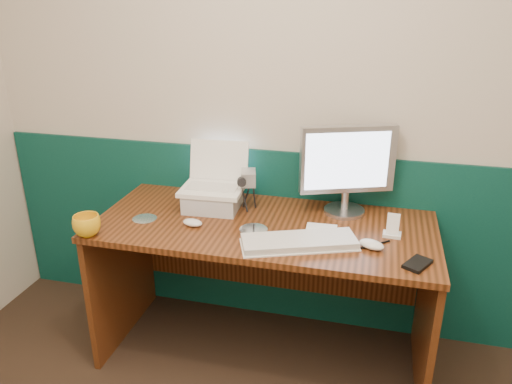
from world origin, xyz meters
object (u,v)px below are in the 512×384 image
(camcorder, at_px, (248,189))
(desk, at_px, (263,291))
(keyboard, at_px, (299,242))
(mug, at_px, (87,226))
(laptop, at_px, (212,167))
(monitor, at_px, (347,169))

(camcorder, bearing_deg, desk, -68.31)
(desk, bearing_deg, keyboard, -41.44)
(keyboard, bearing_deg, desk, 117.44)
(desk, height_order, mug, mug)
(laptop, bearing_deg, monitor, 6.56)
(mug, xyz_separation_m, camcorder, (0.63, 0.46, 0.06))
(monitor, height_order, mug, monitor)
(keyboard, height_order, camcorder, camcorder)
(keyboard, distance_m, camcorder, 0.46)
(desk, xyz_separation_m, laptop, (-0.29, 0.11, 0.59))
(monitor, xyz_separation_m, camcorder, (-0.47, -0.07, -0.12))
(keyboard, relative_size, mug, 3.99)
(desk, relative_size, mug, 13.00)
(monitor, xyz_separation_m, keyboard, (-0.16, -0.40, -0.21))
(desk, distance_m, keyboard, 0.47)
(laptop, height_order, mug, laptop)
(monitor, bearing_deg, desk, -168.88)
(laptop, relative_size, keyboard, 0.62)
(laptop, xyz_separation_m, keyboard, (0.49, -0.29, -0.20))
(laptop, xyz_separation_m, camcorder, (0.18, 0.04, -0.11))
(laptop, bearing_deg, camcorder, 8.86)
(desk, bearing_deg, monitor, 32.23)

